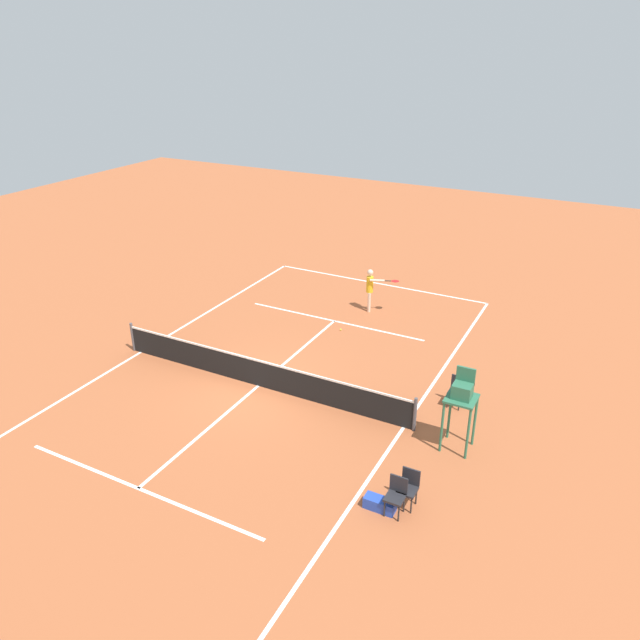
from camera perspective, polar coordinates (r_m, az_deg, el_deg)
The scene contains 10 objects.
ground_plane at distance 19.75m, azimuth -5.80°, elevation -6.16°, with size 60.00×60.00×0.00m, color #AD5933.
court_lines at distance 19.75m, azimuth -5.80°, elevation -6.15°, with size 10.02×20.16×0.01m.
tennis_net at distance 19.50m, azimuth -5.86°, elevation -4.91°, with size 10.62×0.10×1.07m.
player_serving at distance 24.52m, azimuth 4.81°, elevation 3.16°, with size 1.34×0.60×1.79m.
tennis_ball at distance 23.20m, azimuth 1.96°, elevation -0.91°, with size 0.07×0.07×0.07m, color #CCE033.
umpire_chair at distance 16.50m, azimuth 13.17°, elevation -7.08°, with size 0.80×0.80×2.41m.
courtside_chair_near at distance 14.82m, azimuth 7.16°, elevation -15.92°, with size 0.44×0.46×0.95m.
courtside_chair_mid at distance 18.88m, azimuth 12.70°, elevation -6.41°, with size 0.44×0.46×0.95m.
courtside_chair_far at distance 15.06m, azimuth 8.32°, elevation -15.21°, with size 0.44×0.46×0.95m.
equipment_bag at distance 15.11m, azimuth 5.64°, elevation -16.82°, with size 0.76×0.32×0.30m, color #2647B7.
Camera 1 is at (-9.51, 13.97, 10.23)m, focal length 34.07 mm.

